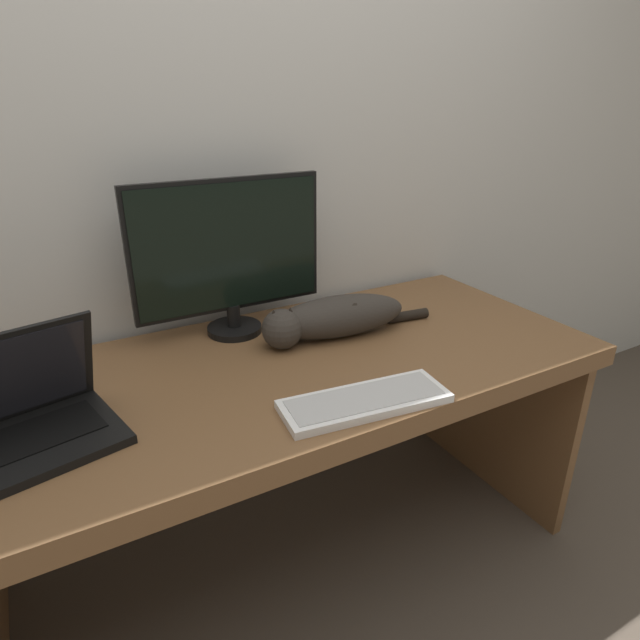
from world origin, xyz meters
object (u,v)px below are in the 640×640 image
object	(u,v)px
laptop	(24,423)
cat	(332,317)
monitor	(229,254)
external_keyboard	(365,401)

from	to	relation	value
laptop	cat	distance (m)	0.83
monitor	external_keyboard	xyz separation A→B (m)	(0.12, -0.54, -0.23)
monitor	cat	xyz separation A→B (m)	(0.24, -0.18, -0.18)
external_keyboard	laptop	bearing A→B (deg)	169.39
laptop	external_keyboard	bearing A→B (deg)	-29.58
laptop	external_keyboard	xyz separation A→B (m)	(0.70, -0.22, -0.04)
monitor	laptop	bearing A→B (deg)	-150.66
external_keyboard	monitor	bearing A→B (deg)	108.89
monitor	cat	distance (m)	0.35
cat	laptop	bearing A→B (deg)	-162.46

